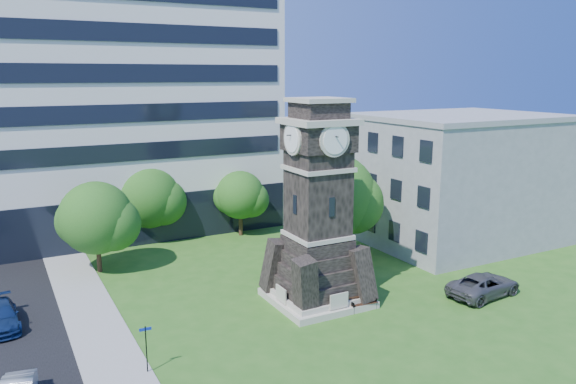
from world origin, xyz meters
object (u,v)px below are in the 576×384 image
car_street_north (0,316)px  park_bench (363,303)px  car_east_lot (484,285)px  clock_tower (318,217)px  street_sign (146,344)px

car_street_north → park_bench: 20.17m
car_street_north → car_east_lot: size_ratio=0.87×
car_east_lot → car_street_north: bearing=64.7°
clock_tower → car_street_north: clock_tower is taller
park_bench → car_street_north: bearing=164.2°
car_street_north → street_sign: size_ratio=1.92×
car_street_north → park_bench: car_street_north is taller
car_street_north → car_east_lot: 28.17m
car_east_lot → street_sign: bearing=81.9°
street_sign → car_east_lot: bearing=1.5°
car_east_lot → street_sign: street_sign is taller
clock_tower → park_bench: size_ratio=7.23×
car_street_north → car_east_lot: bearing=-22.0°
clock_tower → park_bench: clock_tower is taller
clock_tower → street_sign: bearing=-162.5°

